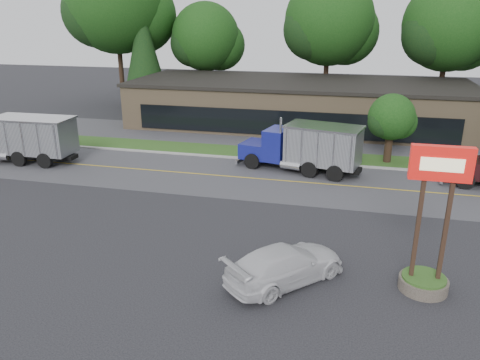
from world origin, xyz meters
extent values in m
plane|color=#36363B|center=(0.00, 0.00, 0.00)|extent=(140.00, 140.00, 0.00)
cube|color=#5A5A60|center=(0.00, 9.00, 0.00)|extent=(60.00, 8.00, 0.02)
cube|color=gold|center=(0.00, 9.00, 0.00)|extent=(60.00, 0.12, 0.01)
cube|color=#9E9E99|center=(0.00, 13.20, 0.00)|extent=(60.00, 0.30, 0.12)
cube|color=#304F1B|center=(0.00, 15.00, 0.00)|extent=(60.00, 3.40, 0.03)
cube|color=#5A5A60|center=(0.00, 20.00, 0.00)|extent=(60.00, 7.00, 0.02)
cube|color=#947B5B|center=(2.00, 26.00, 2.00)|extent=(32.00, 12.00, 4.00)
cylinder|color=#6B6054|center=(10.50, -2.50, 0.25)|extent=(1.90, 1.90, 0.50)
cylinder|color=#304F1B|center=(10.50, -2.50, 0.55)|extent=(1.70, 1.70, 0.10)
cube|color=#332116|center=(10.00, -2.50, 2.60)|extent=(0.16, 0.16, 5.00)
cube|color=#332116|center=(11.00, -2.50, 2.60)|extent=(0.16, 0.16, 5.00)
cube|color=red|center=(10.50, -2.50, 5.30)|extent=(2.20, 0.35, 1.30)
cube|color=beige|center=(10.50, -2.69, 5.30)|extent=(1.50, 0.04, 0.50)
cube|color=beige|center=(10.50, -2.31, 5.30)|extent=(1.50, 0.04, 0.50)
cylinder|color=#382619|center=(-20.00, 32.00, 3.15)|extent=(0.56, 0.56, 6.29)
sphere|color=#123B10|center=(-20.00, 32.00, 11.68)|extent=(11.50, 11.50, 11.50)
sphere|color=#123B10|center=(-17.84, 33.44, 10.25)|extent=(8.63, 8.63, 8.63)
sphere|color=black|center=(-21.80, 30.92, 10.60)|extent=(7.91, 7.91, 7.91)
cylinder|color=#382619|center=(-10.00, 34.00, 2.13)|extent=(0.56, 0.56, 4.27)
sphere|color=#123B10|center=(-10.00, 34.00, 7.93)|extent=(7.81, 7.81, 7.81)
sphere|color=#123B10|center=(-8.54, 34.98, 6.95)|extent=(5.86, 5.86, 5.86)
sphere|color=black|center=(-11.22, 33.27, 7.20)|extent=(5.37, 5.37, 5.37)
cylinder|color=#382619|center=(4.00, 34.00, 2.63)|extent=(0.56, 0.56, 5.25)
sphere|color=#123B10|center=(4.00, 34.00, 9.75)|extent=(9.60, 9.60, 9.60)
sphere|color=#123B10|center=(5.80, 35.20, 8.55)|extent=(7.20, 7.20, 7.20)
sphere|color=black|center=(2.50, 33.10, 8.85)|extent=(6.60, 6.60, 6.60)
cylinder|color=#382619|center=(16.00, 33.00, 2.52)|extent=(0.56, 0.56, 5.05)
sphere|color=#123B10|center=(16.00, 33.00, 9.37)|extent=(9.23, 9.23, 9.23)
sphere|color=#123B10|center=(17.73, 34.15, 8.22)|extent=(6.92, 6.92, 6.92)
sphere|color=black|center=(14.56, 32.14, 8.51)|extent=(6.34, 6.34, 6.34)
cylinder|color=#382619|center=(-16.00, 30.00, 0.50)|extent=(0.44, 0.44, 1.00)
cone|color=black|center=(-16.00, 30.00, 6.47)|extent=(5.18, 5.18, 10.59)
cylinder|color=#382619|center=(10.00, 15.00, 0.92)|extent=(0.56, 0.56, 1.83)
sphere|color=#123B10|center=(10.00, 15.00, 3.40)|extent=(3.35, 3.35, 3.35)
sphere|color=#123B10|center=(10.63, 15.42, 2.98)|extent=(2.51, 2.51, 2.51)
sphere|color=black|center=(9.48, 14.69, 3.09)|extent=(2.30, 2.30, 2.30)
cube|color=black|center=(-16.98, 8.77, 0.57)|extent=(9.61, 1.23, 0.28)
cube|color=silver|center=(-15.31, 8.81, 2.02)|extent=(5.79, 2.64, 2.50)
cube|color=silver|center=(-15.31, 8.81, 3.32)|extent=(5.95, 2.79, 0.12)
cylinder|color=black|center=(-14.92, 9.97, 0.57)|extent=(1.11, 0.38, 1.10)
cylinder|color=black|center=(-14.87, 7.67, 0.57)|extent=(1.11, 0.38, 1.10)
cube|color=black|center=(4.10, 11.40, 0.57)|extent=(8.13, 2.78, 0.28)
cube|color=navy|center=(0.66, 12.19, 1.12)|extent=(2.40, 2.67, 1.10)
cube|color=navy|center=(2.21, 11.83, 1.72)|extent=(1.91, 2.65, 2.20)
cube|color=black|center=(1.61, 11.97, 2.12)|extent=(0.52, 2.06, 0.90)
cube|color=silver|center=(5.47, 11.09, 2.02)|extent=(5.28, 3.51, 2.50)
cube|color=silver|center=(5.47, 11.09, 3.32)|extent=(5.46, 3.69, 0.12)
cylinder|color=black|center=(1.09, 13.27, 0.57)|extent=(1.15, 0.59, 1.10)
cylinder|color=black|center=(0.58, 11.03, 0.57)|extent=(1.15, 0.59, 1.10)
cylinder|color=black|center=(6.07, 12.13, 0.57)|extent=(1.15, 0.59, 1.10)
cylinder|color=black|center=(5.56, 9.89, 0.57)|extent=(1.15, 0.59, 1.10)
cube|color=black|center=(14.43, 11.36, 1.12)|extent=(2.48, 2.60, 1.10)
cylinder|color=black|center=(14.79, 12.47, 0.57)|extent=(1.14, 0.51, 1.10)
cylinder|color=black|center=(14.45, 10.19, 0.57)|extent=(1.14, 0.51, 1.10)
imported|color=silver|center=(5.05, -3.16, 0.77)|extent=(5.18, 5.40, 1.55)
camera|label=1|loc=(7.21, -19.95, 10.42)|focal=35.00mm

